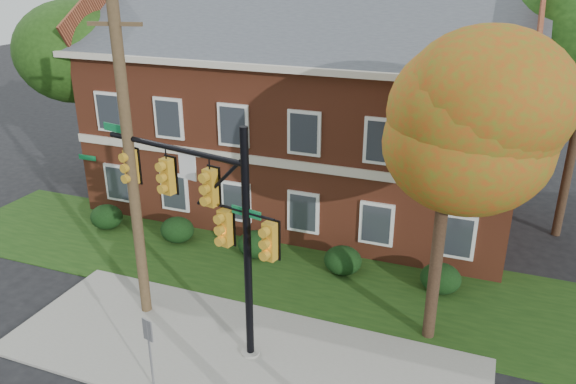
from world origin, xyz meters
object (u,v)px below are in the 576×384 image
(hedge_center, at_px, (256,244))
(tree_near_right, at_px, (460,127))
(utility_pole, at_px, (131,168))
(hedge_right, at_px, (343,260))
(hedge_left, at_px, (177,230))
(hedge_far_right, at_px, (441,278))
(sign_post, at_px, (149,343))
(traffic_signal, at_px, (210,212))
(hedge_far_left, at_px, (107,217))
(tree_left_rear, at_px, (99,54))
(apartment_building, at_px, (303,102))

(hedge_center, height_order, tree_near_right, tree_near_right)
(tree_near_right, relative_size, utility_pole, 0.87)
(hedge_right, bearing_deg, hedge_left, 180.00)
(hedge_far_right, distance_m, sign_post, 10.15)
(tree_near_right, bearing_deg, sign_post, -143.95)
(hedge_far_right, relative_size, tree_near_right, 0.16)
(hedge_center, height_order, traffic_signal, traffic_signal)
(hedge_far_right, height_order, tree_near_right, tree_near_right)
(hedge_far_left, xyz_separation_m, hedge_left, (3.50, 0.00, 0.00))
(tree_left_rear, relative_size, sign_post, 3.98)
(sign_post, bearing_deg, tree_left_rear, 144.91)
(hedge_left, xyz_separation_m, hedge_center, (3.50, 0.00, 0.00))
(apartment_building, distance_m, hedge_far_right, 9.82)
(hedge_center, bearing_deg, utility_pole, -110.94)
(hedge_center, bearing_deg, hedge_left, 180.00)
(hedge_left, bearing_deg, hedge_center, 0.00)
(hedge_left, bearing_deg, utility_pole, -70.10)
(hedge_far_left, distance_m, tree_left_rear, 7.90)
(hedge_far_left, xyz_separation_m, sign_post, (7.50, -7.73, 0.99))
(hedge_far_right, relative_size, utility_pole, 0.14)
(hedge_center, relative_size, traffic_signal, 0.20)
(hedge_far_left, height_order, utility_pole, utility_pole)
(hedge_left, xyz_separation_m, hedge_far_right, (10.50, 0.00, 0.00))
(hedge_right, bearing_deg, apartment_building, 123.67)
(hedge_center, relative_size, hedge_far_right, 1.00)
(hedge_right, distance_m, hedge_far_right, 3.50)
(hedge_far_left, height_order, traffic_signal, traffic_signal)
(hedge_center, distance_m, hedge_far_right, 7.00)
(apartment_building, distance_m, traffic_signal, 10.59)
(apartment_building, bearing_deg, hedge_far_right, -36.89)
(tree_near_right, xyz_separation_m, tree_left_rear, (-16.95, 6.97, 0.01))
(hedge_right, bearing_deg, hedge_center, 180.00)
(traffic_signal, bearing_deg, utility_pole, -179.14)
(hedge_far_left, distance_m, utility_pole, 8.32)
(hedge_left, xyz_separation_m, traffic_signal, (4.61, -5.26, 3.75))
(tree_near_right, bearing_deg, apartment_building, 131.77)
(hedge_far_left, xyz_separation_m, hedge_center, (7.00, 0.00, 0.00))
(hedge_far_left, xyz_separation_m, traffic_signal, (8.11, -5.26, 3.75))
(apartment_building, height_order, tree_left_rear, apartment_building)
(hedge_far_right, distance_m, utility_pole, 10.93)
(hedge_center, distance_m, tree_near_right, 9.90)
(traffic_signal, xyz_separation_m, sign_post, (-0.61, -2.47, -2.76))
(hedge_center, height_order, tree_left_rear, tree_left_rear)
(hedge_far_left, relative_size, hedge_right, 1.00)
(apartment_building, distance_m, tree_left_rear, 9.94)
(apartment_building, height_order, sign_post, apartment_building)
(hedge_center, height_order, sign_post, sign_post)
(utility_pole, bearing_deg, hedge_far_right, 15.36)
(hedge_right, bearing_deg, tree_near_right, -37.28)
(tree_near_right, bearing_deg, hedge_center, 158.58)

